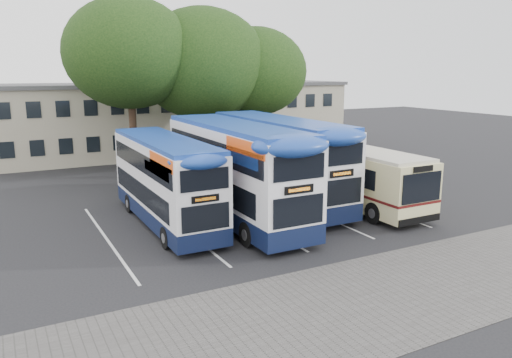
{
  "coord_description": "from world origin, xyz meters",
  "views": [
    {
      "loc": [
        -14.69,
        -16.61,
        7.34
      ],
      "look_at": [
        -3.28,
        5.0,
        1.97
      ],
      "focal_mm": 35.0,
      "sensor_mm": 36.0,
      "label": 1
    }
  ],
  "objects_px": {
    "bus_dd_right": "(278,157)",
    "tree_right": "(255,72)",
    "tree_left": "(129,53)",
    "tree_mid": "(202,64)",
    "bus_dd_mid": "(235,168)",
    "bus_dd_left": "(165,177)",
    "bus_single": "(347,171)",
    "lamp_post": "(271,97)"
  },
  "relations": [
    {
      "from": "lamp_post",
      "to": "tree_right",
      "type": "bearing_deg",
      "value": -136.72
    },
    {
      "from": "tree_left",
      "to": "bus_single",
      "type": "bearing_deg",
      "value": -55.07
    },
    {
      "from": "bus_dd_left",
      "to": "tree_mid",
      "type": "bearing_deg",
      "value": 60.01
    },
    {
      "from": "tree_mid",
      "to": "tree_right",
      "type": "bearing_deg",
      "value": -4.25
    },
    {
      "from": "tree_mid",
      "to": "bus_dd_right",
      "type": "distance_m",
      "value": 11.9
    },
    {
      "from": "bus_dd_right",
      "to": "lamp_post",
      "type": "bearing_deg",
      "value": 62.1
    },
    {
      "from": "lamp_post",
      "to": "bus_dd_left",
      "type": "height_order",
      "value": "lamp_post"
    },
    {
      "from": "tree_left",
      "to": "bus_dd_left",
      "type": "height_order",
      "value": "tree_left"
    },
    {
      "from": "tree_mid",
      "to": "bus_dd_mid",
      "type": "bearing_deg",
      "value": -105.32
    },
    {
      "from": "lamp_post",
      "to": "bus_dd_left",
      "type": "xyz_separation_m",
      "value": [
        -13.68,
        -14.0,
        -2.77
      ]
    },
    {
      "from": "bus_dd_mid",
      "to": "bus_single",
      "type": "bearing_deg",
      "value": -0.49
    },
    {
      "from": "tree_right",
      "to": "tree_mid",
      "type": "bearing_deg",
      "value": 175.75
    },
    {
      "from": "tree_mid",
      "to": "bus_dd_left",
      "type": "xyz_separation_m",
      "value": [
        -6.68,
        -11.58,
        -5.43
      ]
    },
    {
      "from": "bus_dd_left",
      "to": "bus_dd_mid",
      "type": "distance_m",
      "value": 3.4
    },
    {
      "from": "tree_left",
      "to": "tree_mid",
      "type": "height_order",
      "value": "tree_left"
    },
    {
      "from": "bus_dd_left",
      "to": "bus_single",
      "type": "distance_m",
      "value": 10.19
    },
    {
      "from": "tree_right",
      "to": "bus_dd_mid",
      "type": "distance_m",
      "value": 15.01
    },
    {
      "from": "lamp_post",
      "to": "tree_mid",
      "type": "height_order",
      "value": "tree_mid"
    },
    {
      "from": "tree_left",
      "to": "tree_mid",
      "type": "distance_m",
      "value": 5.28
    },
    {
      "from": "bus_dd_right",
      "to": "tree_right",
      "type": "bearing_deg",
      "value": 68.68
    },
    {
      "from": "tree_mid",
      "to": "tree_right",
      "type": "distance_m",
      "value": 4.15
    },
    {
      "from": "tree_left",
      "to": "bus_dd_right",
      "type": "bearing_deg",
      "value": -63.66
    },
    {
      "from": "bus_dd_left",
      "to": "bus_dd_right",
      "type": "height_order",
      "value": "bus_dd_right"
    },
    {
      "from": "lamp_post",
      "to": "bus_single",
      "type": "bearing_deg",
      "value": -103.34
    },
    {
      "from": "lamp_post",
      "to": "bus_dd_left",
      "type": "bearing_deg",
      "value": -134.33
    },
    {
      "from": "tree_mid",
      "to": "bus_dd_left",
      "type": "distance_m",
      "value": 14.43
    },
    {
      "from": "tree_right",
      "to": "bus_dd_left",
      "type": "height_order",
      "value": "tree_right"
    },
    {
      "from": "bus_dd_mid",
      "to": "lamp_post",
      "type": "bearing_deg",
      "value": 55.05
    },
    {
      "from": "bus_single",
      "to": "bus_dd_mid",
      "type": "bearing_deg",
      "value": 179.51
    },
    {
      "from": "tree_mid",
      "to": "tree_left",
      "type": "bearing_deg",
      "value": -178.98
    },
    {
      "from": "bus_dd_left",
      "to": "tree_left",
      "type": "bearing_deg",
      "value": 82.83
    },
    {
      "from": "tree_mid",
      "to": "bus_single",
      "type": "height_order",
      "value": "tree_mid"
    },
    {
      "from": "tree_right",
      "to": "bus_dd_left",
      "type": "bearing_deg",
      "value": -133.72
    },
    {
      "from": "tree_right",
      "to": "bus_dd_mid",
      "type": "relative_size",
      "value": 0.91
    },
    {
      "from": "tree_left",
      "to": "bus_dd_mid",
      "type": "bearing_deg",
      "value": -81.64
    },
    {
      "from": "tree_left",
      "to": "bus_single",
      "type": "xyz_separation_m",
      "value": [
        8.69,
        -12.44,
        -6.58
      ]
    },
    {
      "from": "lamp_post",
      "to": "tree_right",
      "type": "distance_m",
      "value": 4.5
    },
    {
      "from": "tree_left",
      "to": "bus_dd_mid",
      "type": "xyz_separation_m",
      "value": [
        1.82,
        -12.38,
        -5.75
      ]
    },
    {
      "from": "bus_dd_mid",
      "to": "bus_dd_right",
      "type": "bearing_deg",
      "value": 26.79
    },
    {
      "from": "bus_dd_mid",
      "to": "bus_single",
      "type": "relative_size",
      "value": 1.07
    },
    {
      "from": "tree_mid",
      "to": "bus_single",
      "type": "relative_size",
      "value": 1.09
    },
    {
      "from": "tree_left",
      "to": "bus_dd_left",
      "type": "distance_m",
      "value": 13.08
    }
  ]
}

